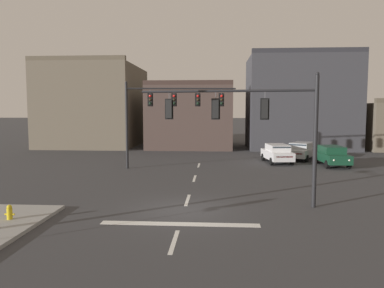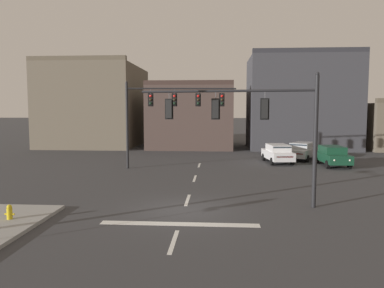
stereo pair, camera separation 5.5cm
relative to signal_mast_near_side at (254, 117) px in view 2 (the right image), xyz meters
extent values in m
plane|color=#353538|center=(-3.20, -1.40, -4.22)|extent=(400.00, 400.00, 0.00)
cube|color=silver|center=(-3.20, -3.40, -4.21)|extent=(6.40, 0.50, 0.01)
cube|color=silver|center=(-3.20, -5.40, -4.21)|extent=(0.16, 2.40, 0.01)
cube|color=silver|center=(-3.20, 0.60, -4.21)|extent=(0.16, 2.40, 0.01)
cube|color=silver|center=(-3.20, 6.60, -4.21)|extent=(0.16, 2.40, 0.01)
cube|color=silver|center=(-3.20, 12.60, -4.21)|extent=(0.16, 2.40, 0.01)
cylinder|color=black|center=(2.82, -0.38, -1.14)|extent=(0.20, 0.20, 6.15)
cylinder|color=black|center=(-1.34, 0.16, 1.25)|extent=(8.33, 1.21, 0.12)
sphere|color=black|center=(2.82, -0.38, 1.99)|extent=(0.18, 0.18, 0.18)
cylinder|color=#56565B|center=(0.51, -0.08, 1.01)|extent=(0.03, 0.03, 0.35)
cube|color=black|center=(0.51, -0.08, 0.39)|extent=(0.33, 0.28, 0.90)
sphere|color=red|center=(0.53, 0.05, 0.67)|extent=(0.20, 0.20, 0.20)
sphere|color=#2D2314|center=(0.53, 0.05, 0.39)|extent=(0.20, 0.20, 0.20)
sphere|color=black|center=(0.53, 0.05, 0.11)|extent=(0.20, 0.20, 0.20)
cube|color=black|center=(0.51, -0.10, 0.39)|extent=(0.42, 0.08, 1.02)
cylinder|color=#56565B|center=(-1.80, 0.22, 1.01)|extent=(0.03, 0.03, 0.35)
cube|color=black|center=(-1.80, 0.22, 0.39)|extent=(0.33, 0.28, 0.90)
sphere|color=red|center=(-1.78, 0.35, 0.67)|extent=(0.20, 0.20, 0.20)
sphere|color=#2D2314|center=(-1.78, 0.35, 0.39)|extent=(0.20, 0.20, 0.20)
sphere|color=black|center=(-1.78, 0.35, 0.11)|extent=(0.20, 0.20, 0.20)
cube|color=black|center=(-1.80, 0.20, 0.39)|extent=(0.42, 0.08, 1.02)
cylinder|color=#56565B|center=(-4.11, 0.53, 1.01)|extent=(0.03, 0.03, 0.35)
cube|color=black|center=(-4.11, 0.53, 0.39)|extent=(0.33, 0.28, 0.90)
sphere|color=red|center=(-4.09, 0.66, 0.67)|extent=(0.20, 0.20, 0.20)
sphere|color=#2D2314|center=(-4.09, 0.66, 0.39)|extent=(0.20, 0.20, 0.20)
sphere|color=black|center=(-4.09, 0.66, 0.11)|extent=(0.20, 0.20, 0.20)
cube|color=black|center=(-4.11, 0.51, 0.39)|extent=(0.42, 0.08, 1.02)
cylinder|color=black|center=(-8.72, 10.62, -0.91)|extent=(0.20, 0.20, 6.62)
cylinder|color=black|center=(-4.50, 11.01, 1.99)|extent=(8.44, 0.90, 0.12)
sphere|color=black|center=(-8.72, 10.62, 2.45)|extent=(0.18, 0.18, 0.18)
cylinder|color=#56565B|center=(-6.89, 10.79, 1.76)|extent=(0.03, 0.03, 0.35)
cube|color=black|center=(-6.89, 10.79, 1.13)|extent=(0.32, 0.27, 0.90)
sphere|color=red|center=(-6.87, 10.66, 1.41)|extent=(0.20, 0.20, 0.20)
sphere|color=#2D2314|center=(-6.87, 10.66, 1.13)|extent=(0.20, 0.20, 0.20)
sphere|color=black|center=(-6.87, 10.66, 0.85)|extent=(0.20, 0.20, 0.20)
cube|color=black|center=(-6.89, 10.81, 1.13)|extent=(0.42, 0.07, 1.02)
cylinder|color=#56565B|center=(-5.05, 10.96, 1.76)|extent=(0.03, 0.03, 0.35)
cube|color=black|center=(-5.05, 10.96, 1.13)|extent=(0.32, 0.27, 0.90)
sphere|color=red|center=(-5.04, 10.83, 1.41)|extent=(0.20, 0.20, 0.20)
sphere|color=#2D2314|center=(-5.04, 10.83, 1.13)|extent=(0.20, 0.20, 0.20)
sphere|color=black|center=(-5.04, 10.83, 0.85)|extent=(0.20, 0.20, 0.20)
cube|color=black|center=(-5.06, 10.98, 1.13)|extent=(0.42, 0.07, 1.02)
cylinder|color=#56565B|center=(-3.22, 11.13, 1.76)|extent=(0.03, 0.03, 0.35)
cube|color=black|center=(-3.22, 11.13, 1.13)|extent=(0.32, 0.27, 0.90)
sphere|color=red|center=(-3.21, 11.00, 1.41)|extent=(0.20, 0.20, 0.20)
sphere|color=#2D2314|center=(-3.21, 11.00, 1.13)|extent=(0.20, 0.20, 0.20)
sphere|color=black|center=(-3.21, 11.00, 0.85)|extent=(0.20, 0.20, 0.20)
cube|color=black|center=(-3.22, 11.15, 1.13)|extent=(0.42, 0.07, 1.02)
cylinder|color=#56565B|center=(-1.39, 11.29, 1.76)|extent=(0.03, 0.03, 0.35)
cube|color=black|center=(-1.39, 11.29, 1.13)|extent=(0.32, 0.27, 0.90)
sphere|color=red|center=(-1.38, 11.17, 1.41)|extent=(0.20, 0.20, 0.20)
sphere|color=#2D2314|center=(-1.38, 11.17, 1.13)|extent=(0.20, 0.20, 0.20)
sphere|color=black|center=(-1.38, 11.17, 0.85)|extent=(0.20, 0.20, 0.20)
cube|color=black|center=(-1.39, 11.31, 1.13)|extent=(0.42, 0.07, 1.02)
cube|color=#9EA0A5|center=(6.11, 16.65, -3.52)|extent=(3.74, 4.72, 0.70)
cube|color=#9EA0A5|center=(6.03, 16.52, -2.89)|extent=(2.61, 2.93, 0.56)
cube|color=#2D3842|center=(6.41, 17.18, -2.91)|extent=(1.44, 0.97, 0.47)
cube|color=#2D3842|center=(5.45, 15.50, -2.91)|extent=(1.43, 0.94, 0.46)
cylinder|color=black|center=(6.08, 18.33, -3.90)|extent=(0.51, 0.67, 0.64)
cylinder|color=black|center=(7.56, 17.49, -3.90)|extent=(0.51, 0.67, 0.64)
cylinder|color=black|center=(4.65, 15.81, -3.90)|extent=(0.51, 0.67, 0.64)
cylinder|color=black|center=(6.13, 14.97, -3.90)|extent=(0.51, 0.67, 0.64)
sphere|color=silver|center=(6.68, 18.83, -3.47)|extent=(0.16, 0.16, 0.16)
sphere|color=silver|center=(7.68, 18.26, -3.47)|extent=(0.16, 0.16, 0.16)
cube|color=maroon|center=(5.03, 14.75, -3.44)|extent=(1.21, 0.71, 0.12)
cube|color=#143D28|center=(7.70, 13.04, -3.52)|extent=(1.91, 4.45, 0.70)
cube|color=#143D28|center=(7.70, 13.19, -2.89)|extent=(1.66, 2.50, 0.56)
cube|color=#2D3842|center=(7.72, 12.42, -2.91)|extent=(1.53, 0.29, 0.47)
cube|color=#2D3842|center=(7.67, 14.36, -2.91)|extent=(1.53, 0.26, 0.46)
cylinder|color=black|center=(8.59, 11.61, -3.90)|extent=(0.24, 0.65, 0.64)
cylinder|color=black|center=(6.89, 11.56, -3.90)|extent=(0.24, 0.65, 0.64)
cylinder|color=black|center=(8.51, 14.51, -3.90)|extent=(0.24, 0.65, 0.64)
cylinder|color=black|center=(6.81, 14.47, -3.90)|extent=(0.24, 0.65, 0.64)
sphere|color=silver|center=(8.33, 10.87, -3.47)|extent=(0.16, 0.16, 0.16)
sphere|color=silver|center=(7.18, 10.84, -3.47)|extent=(0.16, 0.16, 0.16)
cube|color=maroon|center=(7.64, 15.21, -3.44)|extent=(1.37, 0.08, 0.12)
cube|color=silver|center=(3.49, 14.53, -3.52)|extent=(2.30, 4.58, 0.70)
cube|color=silver|center=(3.51, 14.38, -2.89)|extent=(1.88, 2.63, 0.56)
cube|color=#2D3842|center=(3.42, 15.14, -2.91)|extent=(1.54, 0.42, 0.47)
cube|color=#2D3842|center=(3.64, 13.22, -2.91)|extent=(1.53, 0.39, 0.46)
cylinder|color=black|center=(2.47, 15.88, -3.90)|extent=(0.29, 0.66, 0.64)
cylinder|color=black|center=(4.16, 16.07, -3.90)|extent=(0.29, 0.66, 0.64)
cylinder|color=black|center=(2.81, 12.99, -3.90)|extent=(0.29, 0.66, 0.64)
cylinder|color=black|center=(4.50, 13.19, -3.90)|extent=(0.29, 0.66, 0.64)
sphere|color=silver|center=(2.66, 16.63, -3.47)|extent=(0.16, 0.16, 0.16)
sphere|color=silver|center=(3.80, 16.77, -3.47)|extent=(0.16, 0.16, 0.16)
cube|color=maroon|center=(3.74, 12.37, -3.44)|extent=(1.36, 0.20, 0.12)
cylinder|color=gold|center=(-10.09, -3.69, -3.89)|extent=(0.22, 0.22, 0.55)
cylinder|color=gold|center=(-10.09, -3.69, -4.17)|extent=(0.30, 0.30, 0.10)
sphere|color=gold|center=(-10.09, -3.69, -3.57)|extent=(0.20, 0.20, 0.20)
cylinder|color=gold|center=(-10.24, -3.69, -3.87)|extent=(0.10, 0.08, 0.08)
cylinder|color=gold|center=(-9.94, -3.69, -3.87)|extent=(0.10, 0.08, 0.08)
cube|color=#665B4C|center=(-17.48, 29.61, 0.82)|extent=(11.29, 13.17, 10.07)
cube|color=brown|center=(-17.48, 23.33, 6.10)|extent=(11.29, 0.60, 0.50)
cube|color=#473833|center=(-4.93, 28.97, -0.56)|extent=(9.92, 11.89, 7.31)
cube|color=#3A2B26|center=(-4.93, 23.33, 3.35)|extent=(9.92, 0.60, 0.50)
cube|color=#38383D|center=(8.09, 27.08, 1.11)|extent=(12.19, 8.11, 10.66)
cube|color=#2B2B30|center=(8.09, 23.33, 6.69)|extent=(12.19, 0.60, 0.50)
camera|label=1|loc=(-1.76, -17.90, 0.34)|focal=34.85mm
camera|label=2|loc=(-1.70, -17.89, 0.34)|focal=34.85mm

